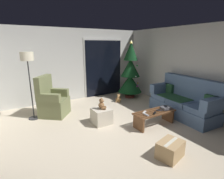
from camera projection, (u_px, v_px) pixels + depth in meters
ground_plane at (113, 136)px, 3.87m from camera, size 7.00×7.00×0.00m
wall_back at (67, 65)px, 6.09m from camera, size 5.72×0.12×2.50m
wall_right at (199, 70)px, 4.97m from camera, size 0.12×6.00×2.50m
patio_door_frame at (104, 67)px, 6.76m from camera, size 1.60×0.02×2.20m
patio_door_glass at (104, 69)px, 6.76m from camera, size 1.50×0.02×2.10m
couch at (184, 102)px, 4.89m from camera, size 0.90×1.98×1.08m
coffee_table at (154, 116)px, 4.32m from camera, size 1.10×0.40×0.37m
remote_white at (144, 112)px, 4.21m from camera, size 0.16×0.12×0.02m
remote_graphite at (159, 110)px, 4.32m from camera, size 0.14×0.15×0.02m
remote_black at (155, 113)px, 4.17m from camera, size 0.16×0.12×0.02m
remote_silver at (146, 115)px, 4.06m from camera, size 0.04×0.16×0.02m
book_stack at (165, 108)px, 4.41m from camera, size 0.24×0.20×0.07m
cell_phone at (166, 106)px, 4.41m from camera, size 0.13×0.16×0.01m
christmas_tree at (130, 73)px, 6.44m from camera, size 0.88×0.88×2.11m
armchair at (52, 102)px, 4.90m from camera, size 0.96×0.96×1.13m
floor_lamp at (28, 63)px, 4.39m from camera, size 0.32×0.32×1.78m
ottoman at (102, 116)px, 4.44m from camera, size 0.44×0.44×0.39m
teddy_bear_chestnut at (102, 104)px, 4.36m from camera, size 0.22×0.21×0.29m
teddy_bear_honey_by_tree at (118, 99)px, 6.11m from camera, size 0.21×0.21×0.29m
cardboard_box_taped_mid_floor at (170, 149)px, 3.10m from camera, size 0.53×0.45×0.31m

